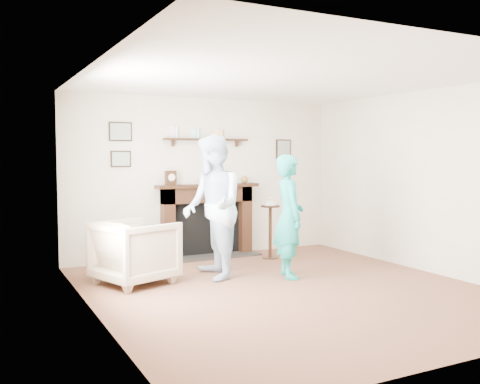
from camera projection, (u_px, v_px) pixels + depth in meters
name	position (u px, v px, depth m)	size (l,w,h in m)	color
ground	(288.00, 290.00, 6.36)	(5.00, 5.00, 0.00)	brown
room_shell	(260.00, 154.00, 6.86)	(4.54, 5.02, 2.52)	beige
armchair	(135.00, 283.00, 6.70)	(0.85, 0.88, 0.80)	tan
man	(213.00, 278.00, 6.98)	(0.91, 0.71, 1.87)	silver
woman	(289.00, 277.00, 7.04)	(0.59, 0.39, 1.61)	teal
pedestal_table	(270.00, 221.00, 8.29)	(0.30, 0.30, 0.95)	black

